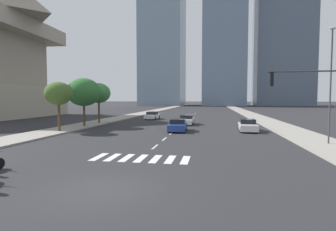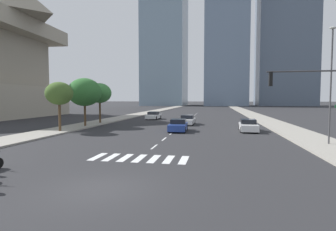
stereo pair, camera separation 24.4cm
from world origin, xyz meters
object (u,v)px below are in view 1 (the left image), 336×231
(street_lamp_east, at_px, (331,78))
(street_tree_nearest, at_px, (58,94))
(sedan_white_3, at_px, (248,126))
(sedan_white_1, at_px, (187,120))
(sedan_blue_2, at_px, (178,126))
(street_tree_second, at_px, (84,92))
(traffic_signal_near, at_px, (312,93))
(sedan_white_0, at_px, (152,116))
(street_tree_third, at_px, (99,93))

(street_lamp_east, relative_size, street_tree_nearest, 1.68)
(street_lamp_east, xyz_separation_m, street_tree_nearest, (-25.20, 4.10, -1.03))
(street_lamp_east, bearing_deg, sedan_white_3, 120.35)
(sedan_white_1, height_order, sedan_blue_2, sedan_blue_2)
(street_tree_second, bearing_deg, traffic_signal_near, -32.77)
(sedan_white_0, xyz_separation_m, sedan_white_1, (6.98, -9.02, -0.01))
(sedan_white_3, relative_size, street_lamp_east, 0.52)
(sedan_white_1, xyz_separation_m, street_tree_third, (-12.70, -0.89, 3.83))
(traffic_signal_near, relative_size, street_tree_second, 0.90)
(sedan_white_3, relative_size, street_tree_second, 0.75)
(sedan_white_0, relative_size, sedan_blue_2, 1.04)
(street_tree_nearest, height_order, street_tree_third, street_tree_third)
(sedan_white_3, bearing_deg, sedan_blue_2, -78.89)
(street_tree_third, bearing_deg, sedan_white_1, 3.99)
(sedan_white_3, bearing_deg, sedan_white_1, -130.30)
(traffic_signal_near, height_order, street_lamp_east, street_lamp_east)
(sedan_white_3, bearing_deg, street_lamp_east, 32.02)
(sedan_white_1, height_order, street_tree_second, street_tree_second)
(sedan_white_0, relative_size, sedan_white_1, 0.96)
(traffic_signal_near, height_order, street_tree_third, street_tree_third)
(street_lamp_east, height_order, street_tree_second, street_lamp_east)
(traffic_signal_near, bearing_deg, street_lamp_east, -121.84)
(sedan_blue_2, distance_m, street_tree_second, 13.33)
(sedan_white_1, distance_m, street_lamp_east, 20.27)
(sedan_white_1, distance_m, street_tree_nearest, 17.29)
(street_tree_nearest, bearing_deg, street_lamp_east, -9.23)
(sedan_white_0, distance_m, street_tree_second, 16.04)
(traffic_signal_near, bearing_deg, sedan_white_0, -60.05)
(sedan_white_1, xyz_separation_m, street_tree_nearest, (-12.70, -11.19, 3.56))
(street_tree_nearest, distance_m, street_tree_second, 5.73)
(sedan_white_1, bearing_deg, traffic_signal_near, 26.69)
(traffic_signal_near, bearing_deg, street_tree_third, -40.32)
(sedan_white_1, height_order, traffic_signal_near, traffic_signal_near)
(traffic_signal_near, distance_m, street_tree_third, 29.33)
(street_tree_nearest, bearing_deg, sedan_blue_2, 14.17)
(sedan_white_1, height_order, street_tree_nearest, street_tree_nearest)
(traffic_signal_near, bearing_deg, sedan_white_1, -64.06)
(sedan_white_1, distance_m, street_tree_second, 14.35)
(sedan_blue_2, bearing_deg, street_tree_second, -103.44)
(sedan_white_0, bearing_deg, street_lamp_east, -138.24)
(sedan_white_0, bearing_deg, street_tree_second, 161.48)
(sedan_blue_2, xyz_separation_m, street_tree_nearest, (-12.50, -3.15, 3.55))
(sedan_white_1, distance_m, sedan_blue_2, 8.03)
(sedan_white_3, distance_m, traffic_signal_near, 13.70)
(sedan_white_0, distance_m, street_tree_third, 12.06)
(street_tree_nearest, bearing_deg, street_tree_third, 90.00)
(street_tree_second, bearing_deg, sedan_white_1, 23.28)
(street_tree_second, bearing_deg, sedan_blue_2, -11.61)
(sedan_white_1, relative_size, street_tree_second, 0.77)
(street_tree_nearest, distance_m, street_tree_third, 10.30)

